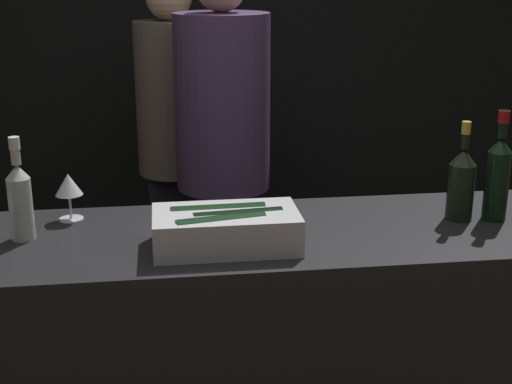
{
  "coord_description": "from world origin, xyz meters",
  "views": [
    {
      "loc": [
        -0.28,
        -1.73,
        1.74
      ],
      "look_at": [
        0.0,
        0.33,
        1.07
      ],
      "focal_mm": 50.0,
      "sensor_mm": 36.0,
      "label": 1
    }
  ],
  "objects": [
    {
      "name": "candle_votive",
      "position": [
        0.07,
        0.4,
        0.98
      ],
      "size": [
        0.07,
        0.07,
        0.05
      ],
      "color": "silver",
      "rests_on": "bar_counter"
    },
    {
      "name": "person_in_hoodie",
      "position": [
        -0.02,
        1.24,
        0.98
      ],
      "size": [
        0.4,
        0.4,
        1.77
      ],
      "rotation": [
        0.0,
        0.0,
        -0.6
      ],
      "color": "black",
      "rests_on": "ground_plane"
    },
    {
      "name": "person_blond_tee",
      "position": [
        -0.22,
        1.63,
        0.96
      ],
      "size": [
        0.34,
        0.34,
        1.71
      ],
      "rotation": [
        0.0,
        0.0,
        0.64
      ],
      "color": "black",
      "rests_on": "ground_plane"
    },
    {
      "name": "champagne_bottle",
      "position": [
        0.66,
        0.34,
        1.08
      ],
      "size": [
        0.09,
        0.09,
        0.32
      ],
      "color": "black",
      "rests_on": "bar_counter"
    },
    {
      "name": "red_wine_bottle_burgundy",
      "position": [
        0.77,
        0.32,
        1.1
      ],
      "size": [
        0.08,
        0.08,
        0.36
      ],
      "color": "black",
      "rests_on": "bar_counter"
    },
    {
      "name": "white_wine_bottle",
      "position": [
        -0.7,
        0.34,
        1.08
      ],
      "size": [
        0.07,
        0.07,
        0.31
      ],
      "color": "#B2B7AD",
      "rests_on": "bar_counter"
    },
    {
      "name": "bar_counter",
      "position": [
        0.0,
        0.3,
        0.48
      ],
      "size": [
        2.26,
        0.61,
        0.95
      ],
      "color": "black",
      "rests_on": "ground_plane"
    },
    {
      "name": "ice_bin_with_bottles",
      "position": [
        -0.11,
        0.2,
        1.02
      ],
      "size": [
        0.42,
        0.23,
        0.12
      ],
      "color": "silver",
      "rests_on": "bar_counter"
    },
    {
      "name": "wine_glass",
      "position": [
        -0.58,
        0.5,
        1.07
      ],
      "size": [
        0.09,
        0.09,
        0.15
      ],
      "color": "silver",
      "rests_on": "bar_counter"
    },
    {
      "name": "wall_back_chalkboard",
      "position": [
        0.0,
        2.34,
        1.4
      ],
      "size": [
        6.4,
        0.06,
        2.8
      ],
      "color": "black",
      "rests_on": "ground_plane"
    }
  ]
}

